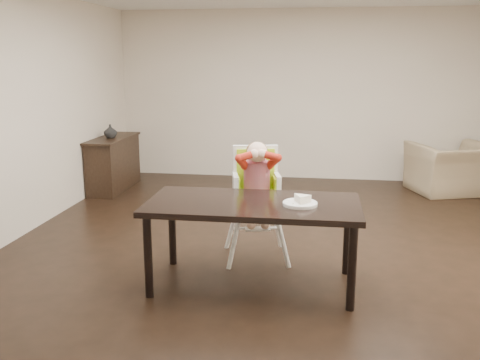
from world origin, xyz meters
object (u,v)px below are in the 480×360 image
object	(u,v)px
armchair	(453,160)
sideboard	(114,163)
dining_table	(253,211)
high_chair	(257,176)

from	to	relation	value
armchair	sideboard	bearing A→B (deg)	-12.31
dining_table	high_chair	xyz separation A→B (m)	(-0.05, 0.68, 0.15)
high_chair	sideboard	size ratio (longest dim) A/B	0.92
sideboard	armchair	bearing A→B (deg)	5.84
dining_table	sideboard	distance (m)	4.03
high_chair	armchair	bearing A→B (deg)	37.98
armchair	sideboard	world-z (taller)	armchair
dining_table	high_chair	size ratio (longest dim) A/B	1.55
dining_table	armchair	bearing A→B (deg)	55.85
dining_table	armchair	size ratio (longest dim) A/B	1.63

